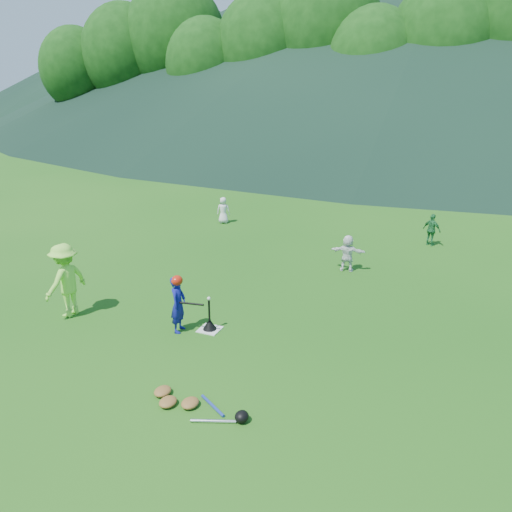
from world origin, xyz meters
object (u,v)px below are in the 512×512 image
Objects in this scene: fielder_c at (432,230)px; adult_coach at (66,280)px; batter_child at (178,304)px; fielder_d at (348,253)px; fielder_a at (223,210)px; batting_tee at (210,324)px; equipment_pile at (190,403)px; home_plate at (210,329)px.

adult_coach is at bearing 77.51° from fielder_c.
adult_coach is at bearing 87.37° from batter_child.
adult_coach is 1.62× the size of fielder_d.
fielder_a is 0.94× the size of fielder_c.
batting_tee is at bearing 105.34° from adult_coach.
fielder_c is at bearing -36.85° from batter_child.
batter_child is 0.69× the size of equipment_pile.
batter_child is (-0.58, -0.29, 0.61)m from home_plate.
fielder_a is 0.56× the size of equipment_pile.
adult_coach is at bearing 156.18° from equipment_pile.
batter_child is at bearing 101.58° from adult_coach.
fielder_d is (-1.96, -3.42, -0.00)m from fielder_c.
adult_coach is 1.71× the size of fielder_a.
fielder_d is at bearing 83.56° from equipment_pile.
fielder_c is at bearing 162.70° from fielder_a.
equipment_pile is (-0.82, -7.30, -0.46)m from fielder_d.
adult_coach is 4.78m from equipment_pile.
batting_tee is at bearing 63.41° from fielder_d.
fielder_a is at bearing -172.51° from adult_coach.
fielder_d is at bearing 140.98° from adult_coach.
adult_coach is at bearing 73.91° from fielder_a.
fielder_d is 0.58× the size of equipment_pile.
batter_child is at bearing 58.95° from fielder_d.
fielder_d reaches higher than home_plate.
batting_tee is (3.74, -7.97, -0.37)m from fielder_a.
fielder_a is at bearing -35.48° from fielder_d.
fielder_d reaches higher than batting_tee.
fielder_a is at bearing 114.33° from equipment_pile.
batting_tee is 0.38× the size of equipment_pile.
fielder_c is (3.79, 8.19, 0.52)m from home_plate.
home_plate is at bearing 63.41° from fielder_d.
batter_child is 1.18× the size of fielder_c.
fielder_d is at bearing 68.99° from batting_tee.
home_plate is 5.13m from fielder_d.
adult_coach is 1.61× the size of fielder_c.
fielder_a reaches higher than home_plate.
adult_coach is (-3.31, -0.63, 0.84)m from home_plate.
batter_child reaches higher than home_plate.
batter_child is 1.83× the size of batting_tee.
fielder_a is 1.47× the size of batting_tee.
batting_tee is (-1.83, -4.76, -0.40)m from fielder_d.
batter_child is 8.85m from fielder_a.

